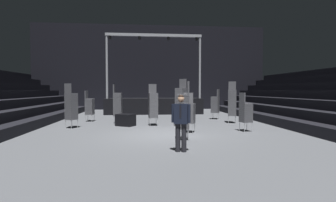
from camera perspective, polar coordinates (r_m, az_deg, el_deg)
ground_plane at (r=11.04m, az=-0.77°, el=-7.43°), size 22.00×30.00×0.10m
arena_end_wall at (r=25.95m, az=-3.53°, el=7.11°), size 22.00×0.30×8.00m
stage_riser at (r=21.23m, az=-3.07°, el=-0.74°), size 7.43×2.71×6.00m
man_with_tie at (r=7.91m, az=2.75°, el=-3.96°), size 0.57×0.33×1.69m
chair_stack_front_left at (r=17.13m, az=9.98°, el=-0.67°), size 0.61×0.61×1.88m
chair_stack_front_right at (r=13.61m, az=2.76°, el=-0.32°), size 0.62×0.62×2.39m
chair_stack_mid_left at (r=13.78m, az=-3.16°, el=-0.82°), size 0.49×0.49×2.14m
chair_stack_mid_right at (r=15.28m, az=13.43°, el=-0.26°), size 0.55×0.55×2.31m
chair_stack_mid_centre at (r=15.08m, az=-10.64°, el=-0.59°), size 0.47×0.47×2.14m
chair_stack_rear_left at (r=12.34m, az=16.12°, el=-2.24°), size 0.53×0.53×1.71m
chair_stack_rear_right at (r=13.69m, az=-19.83°, el=-0.97°), size 0.61×0.61×2.14m
chair_stack_rear_centre at (r=9.82m, az=3.22°, el=-2.06°), size 0.48×0.48×2.14m
chair_stack_aisle_left at (r=11.55m, az=4.55°, el=-2.46°), size 0.58×0.58×1.71m
chair_stack_aisle_right at (r=16.28m, az=-16.28°, el=-1.02°), size 0.51×0.51×1.79m
equipment_road_case at (r=13.86m, az=-8.98°, el=-4.00°), size 1.08×0.99×0.61m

